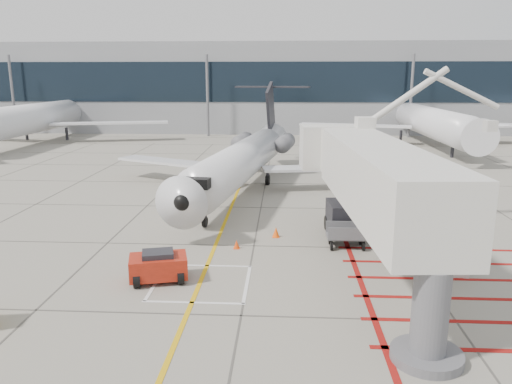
{
  "coord_description": "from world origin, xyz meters",
  "views": [
    {
      "loc": [
        1.55,
        -21.28,
        8.85
      ],
      "look_at": [
        0.0,
        6.0,
        2.5
      ],
      "focal_mm": 35.0,
      "sensor_mm": 36.0,
      "label": 1
    }
  ],
  "objects": [
    {
      "name": "ground_power_unit",
      "position": [
        8.78,
        1.15,
        1.07
      ],
      "size": [
        3.01,
        2.2,
        2.14
      ],
      "primitive_type": null,
      "rotation": [
        0.0,
        0.0,
        -0.25
      ],
      "color": "beige",
      "rests_on": "ground_plane"
    },
    {
      "name": "bg_aircraft_c",
      "position": [
        20.25,
        46.0,
        5.54
      ],
      "size": [
        33.25,
        36.94,
        11.08
      ],
      "primitive_type": null,
      "color": "silver",
      "rests_on": "ground_plane"
    },
    {
      "name": "terminal_glass_band",
      "position": [
        10.0,
        55.95,
        8.0
      ],
      "size": [
        180.0,
        0.1,
        6.0
      ],
      "primitive_type": "cube",
      "color": "black",
      "rests_on": "ground_plane"
    },
    {
      "name": "cone_nose",
      "position": [
        -0.89,
        3.54,
        0.23
      ],
      "size": [
        0.34,
        0.34,
        0.47
      ],
      "primitive_type": "cone",
      "color": "#F1440C",
      "rests_on": "ground_plane"
    },
    {
      "name": "jet_bridge",
      "position": [
        5.71,
        0.08,
        3.96
      ],
      "size": [
        10.73,
        20.41,
        7.92
      ],
      "primitive_type": null,
      "rotation": [
        0.0,
        0.0,
        0.07
      ],
      "color": "silver",
      "rests_on": "ground_plane"
    },
    {
      "name": "baggage_cart",
      "position": [
        4.9,
        4.06,
        0.66
      ],
      "size": [
        2.09,
        1.32,
        1.32
      ],
      "primitive_type": null,
      "rotation": [
        0.0,
        0.0,
        0.0
      ],
      "color": "#56575B",
      "rests_on": "ground_plane"
    },
    {
      "name": "regional_jet",
      "position": [
        -2.07,
        14.45,
        4.06
      ],
      "size": [
        28.95,
        34.33,
        8.12
      ],
      "primitive_type": null,
      "rotation": [
        0.0,
        0.0,
        -0.15
      ],
      "color": "silver",
      "rests_on": "ground_plane"
    },
    {
      "name": "pushback_tug",
      "position": [
        -3.93,
        -0.88,
        0.72
      ],
      "size": [
        2.8,
        2.13,
        1.45
      ],
      "primitive_type": null,
      "rotation": [
        0.0,
        0.0,
        0.26
      ],
      "color": "#AD2210",
      "rests_on": "ground_plane"
    },
    {
      "name": "ground_plane",
      "position": [
        0.0,
        0.0,
        0.0
      ],
      "size": [
        260.0,
        260.0,
        0.0
      ],
      "primitive_type": "plane",
      "color": "gray",
      "rests_on": "ground"
    },
    {
      "name": "bg_aircraft_b",
      "position": [
        -32.29,
        46.0,
        5.86
      ],
      "size": [
        35.15,
        39.05,
        11.72
      ],
      "primitive_type": null,
      "color": "silver",
      "rests_on": "ground_plane"
    },
    {
      "name": "terminal_building",
      "position": [
        10.0,
        70.0,
        7.0
      ],
      "size": [
        180.0,
        28.0,
        14.0
      ],
      "primitive_type": "cube",
      "color": "gray",
      "rests_on": "ground_plane"
    },
    {
      "name": "cone_side",
      "position": [
        1.15,
        5.58,
        0.29
      ],
      "size": [
        0.41,
        0.41,
        0.57
      ],
      "primitive_type": "cone",
      "color": "#FD550D",
      "rests_on": "ground_plane"
    }
  ]
}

